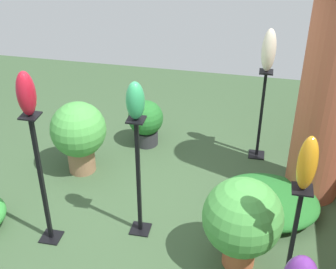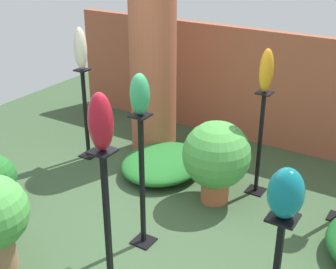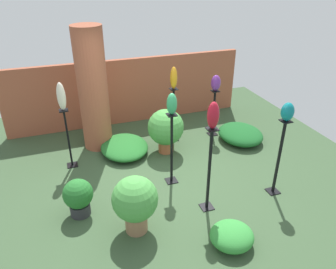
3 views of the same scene
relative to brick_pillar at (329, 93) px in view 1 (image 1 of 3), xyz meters
The scene contains 14 objects.
ground_plane 2.37m from the brick_pillar, 63.30° to the right, with size 8.00×8.00×0.00m, color #385133.
brick_pillar is the anchor object (origin of this frame).
pedestal_amber 1.77m from the brick_pillar, 10.96° to the right, with size 0.20×0.20×1.20m.
pedestal_ivory 1.14m from the brick_pillar, 134.08° to the right, with size 0.20×0.20×1.18m.
pedestal_jade 2.13m from the brick_pillar, 59.46° to the right, with size 0.20×0.20×1.32m.
pedestal_ruby 2.99m from the brick_pillar, 62.99° to the right, with size 0.20×0.20×1.43m.
art_vase_amber 1.63m from the brick_pillar, 10.96° to the right, with size 0.15×0.15×0.46m, color orange.
art_vase_ivory 0.90m from the brick_pillar, 134.08° to the right, with size 0.15×0.16×0.51m, color beige.
art_vase_jade 2.05m from the brick_pillar, 59.46° to the right, with size 0.17×0.17×0.36m, color #2D9356.
art_vase_ruby 2.96m from the brick_pillar, 62.99° to the right, with size 0.18×0.16×0.41m, color maroon.
potted_plant_front_right 1.63m from the brick_pillar, 29.62° to the right, with size 0.73×0.73×0.93m.
potted_plant_mid_right 2.37m from the brick_pillar, 106.06° to the right, with size 0.46×0.46×0.62m.
potted_plant_mid_left 2.82m from the brick_pillar, 87.06° to the right, with size 0.66×0.66×0.91m.
foliage_bed_center 1.31m from the brick_pillar, 47.03° to the right, with size 0.96×1.13×0.25m, color #236B28.
Camera 1 is at (3.63, 1.06, 3.38)m, focal length 50.00 mm.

